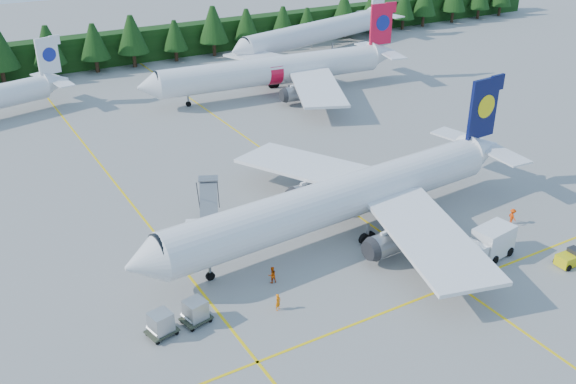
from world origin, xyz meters
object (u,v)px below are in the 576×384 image
airliner_navy (331,203)px  baggage_tug (570,258)px  service_truck (485,246)px  airstairs (209,225)px  airliner_red (268,71)px

airliner_navy → baggage_tug: size_ratio=16.60×
service_truck → baggage_tug: (6.29, -4.71, -0.81)m
airliner_navy → service_truck: size_ratio=6.78×
airstairs → service_truck: (20.39, -17.68, 0.57)m
airliner_red → airstairs: bearing=-121.5°
baggage_tug → airstairs: bearing=141.0°
airliner_navy → service_truck: bearing=-50.5°
baggage_tug → airliner_navy: bearing=137.7°
airliner_red → baggage_tug: (-0.39, -59.31, -3.23)m
airliner_navy → airstairs: (-10.11, 6.80, -2.94)m
airstairs → service_truck: bearing=-16.1°
baggage_tug → service_truck: bearing=144.1°
airliner_red → baggage_tug: airliner_red is taller
airstairs → baggage_tug: airstairs is taller
airstairs → baggage_tug: bearing=-15.2°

